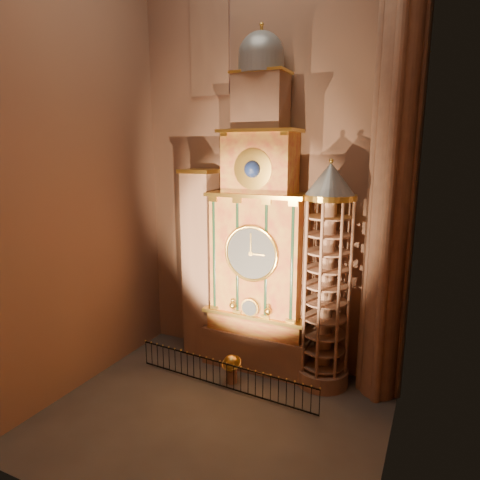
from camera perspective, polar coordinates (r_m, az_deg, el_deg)
The scene contains 11 objects.
floor at distance 19.82m, azimuth -3.65°, elevation -22.42°, with size 14.00×14.00×0.00m, color #383330.
wall_back at distance 21.79m, azimuth 3.77°, elevation 11.45°, with size 22.00×22.00×0.00m, color #8D664C.
wall_left at distance 20.72m, azimuth -21.58°, elevation 10.63°, with size 22.00×22.00×0.00m, color #8D664C.
wall_right at distance 14.28m, azimuth 21.54°, elevation 10.40°, with size 22.00×22.00×0.00m, color #8D664C.
astronomical_clock at distance 21.31m, azimuth 2.58°, elevation -0.26°, with size 5.60×2.41×16.70m.
portrait_tower at distance 23.18m, azimuth -5.22°, elevation -3.19°, with size 1.80×1.60×10.20m.
stair_turret at distance 20.36m, azimuth 11.40°, elevation -5.18°, with size 2.50×2.50×10.80m.
gothic_pier at distance 19.34m, azimuth 19.96°, elevation 10.71°, with size 2.04×2.04×22.00m.
stained_glass_window at distance 23.69m, azimuth -4.07°, elevation 24.90°, with size 2.20×0.14×5.20m.
celestial_globe at distance 21.70m, azimuth -1.14°, elevation -16.46°, with size 1.14×1.10×1.43m.
iron_railing at distance 21.30m, azimuth -2.24°, elevation -17.57°, with size 9.48×0.63×1.28m.
Camera 1 is at (8.05, -14.24, 11.19)m, focal length 32.00 mm.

